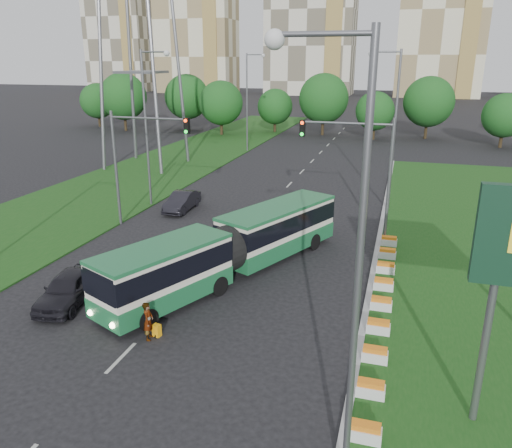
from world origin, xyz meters
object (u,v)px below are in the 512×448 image
(traffic_mast_median, at_px, (364,161))
(car_left_near, at_px, (69,288))
(car_left_far, at_px, (182,201))
(shopping_trolley, at_px, (157,330))
(pedestrian, at_px, (148,321))
(articulated_bus, at_px, (227,246))
(traffic_mast_left, at_px, (135,151))

(traffic_mast_median, xyz_separation_m, car_left_near, (-12.65, -12.52, -4.56))
(car_left_far, relative_size, shopping_trolley, 8.10)
(car_left_far, height_order, shopping_trolley, car_left_far)
(car_left_far, bearing_deg, traffic_mast_median, -15.27)
(car_left_near, xyz_separation_m, pedestrian, (5.29, -1.88, 0.07))
(shopping_trolley, bearing_deg, car_left_near, 175.49)
(articulated_bus, distance_m, shopping_trolley, 7.18)
(car_left_near, bearing_deg, shopping_trolley, -26.18)
(car_left_far, distance_m, pedestrian, 19.00)
(traffic_mast_median, distance_m, traffic_mast_left, 15.19)
(articulated_bus, height_order, car_left_near, articulated_bus)
(car_left_near, relative_size, car_left_far, 1.04)
(articulated_bus, height_order, car_left_far, articulated_bus)
(car_left_near, xyz_separation_m, car_left_far, (-1.32, 15.94, -0.06))
(traffic_mast_median, distance_m, shopping_trolley, 16.62)
(car_left_far, height_order, pedestrian, pedestrian)
(traffic_mast_median, distance_m, pedestrian, 16.79)
(car_left_far, xyz_separation_m, shopping_trolley, (6.82, -17.53, -0.46))
(traffic_mast_median, bearing_deg, shopping_trolley, -116.90)
(traffic_mast_median, bearing_deg, pedestrian, -117.10)
(traffic_mast_median, height_order, articulated_bus, traffic_mast_median)
(traffic_mast_median, xyz_separation_m, traffic_mast_left, (-15.16, -1.00, 0.00))
(pedestrian, bearing_deg, shopping_trolley, -50.04)
(car_left_near, height_order, shopping_trolley, car_left_near)
(articulated_bus, bearing_deg, traffic_mast_left, 169.20)
(traffic_mast_median, xyz_separation_m, pedestrian, (-7.37, -14.40, -4.50))
(articulated_bus, relative_size, car_left_near, 3.54)
(traffic_mast_left, bearing_deg, articulated_bus, -34.94)
(articulated_bus, bearing_deg, shopping_trolley, -71.85)
(car_left_near, bearing_deg, car_left_far, 84.66)
(pedestrian, bearing_deg, articulated_bus, -21.19)
(traffic_mast_left, height_order, articulated_bus, traffic_mast_left)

